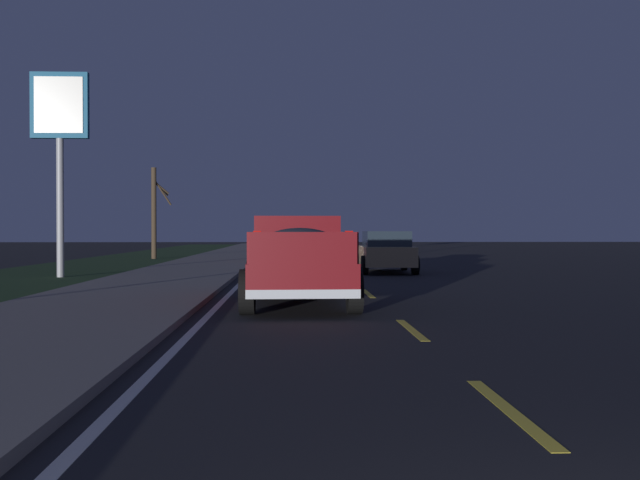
{
  "coord_description": "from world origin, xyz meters",
  "views": [
    {
      "loc": [
        -2.2,
        1.87,
        1.55
      ],
      "look_at": [
        14.4,
        1.22,
        1.34
      ],
      "focal_mm": 40.39,
      "sensor_mm": 36.0,
      "label": 1
    }
  ],
  "objects_px": {
    "sedan_red": "(296,247)",
    "sedan_tan": "(386,251)",
    "gas_price_sign": "(60,123)",
    "bare_tree_far": "(155,211)",
    "pickup_truck": "(298,258)"
  },
  "relations": [
    {
      "from": "sedan_red",
      "to": "sedan_tan",
      "type": "xyz_separation_m",
      "value": [
        -8.56,
        -3.29,
        0.0
      ]
    },
    {
      "from": "sedan_tan",
      "to": "gas_price_sign",
      "type": "bearing_deg",
      "value": 101.98
    },
    {
      "from": "pickup_truck",
      "to": "gas_price_sign",
      "type": "bearing_deg",
      "value": 40.73
    },
    {
      "from": "bare_tree_far",
      "to": "sedan_tan",
      "type": "bearing_deg",
      "value": -140.69
    },
    {
      "from": "pickup_truck",
      "to": "bare_tree_far",
      "type": "height_order",
      "value": "bare_tree_far"
    },
    {
      "from": "sedan_red",
      "to": "gas_price_sign",
      "type": "height_order",
      "value": "gas_price_sign"
    },
    {
      "from": "sedan_red",
      "to": "sedan_tan",
      "type": "height_order",
      "value": "same"
    },
    {
      "from": "sedan_tan",
      "to": "bare_tree_far",
      "type": "distance_m",
      "value": 17.69
    },
    {
      "from": "sedan_red",
      "to": "gas_price_sign",
      "type": "bearing_deg",
      "value": 144.01
    },
    {
      "from": "pickup_truck",
      "to": "sedan_red",
      "type": "xyz_separation_m",
      "value": [
        20.08,
        -0.08,
        -0.2
      ]
    },
    {
      "from": "sedan_tan",
      "to": "bare_tree_far",
      "type": "xyz_separation_m",
      "value": [
        13.61,
        11.14,
        1.88
      ]
    },
    {
      "from": "pickup_truck",
      "to": "gas_price_sign",
      "type": "distance_m",
      "value": 12.75
    },
    {
      "from": "gas_price_sign",
      "to": "bare_tree_far",
      "type": "bearing_deg",
      "value": -0.36
    },
    {
      "from": "sedan_tan",
      "to": "bare_tree_far",
      "type": "relative_size",
      "value": 0.87
    },
    {
      "from": "sedan_red",
      "to": "sedan_tan",
      "type": "distance_m",
      "value": 9.17
    }
  ]
}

